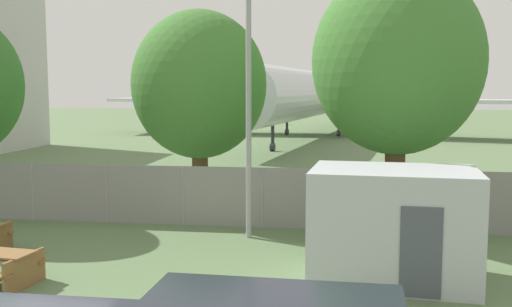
{
  "coord_description": "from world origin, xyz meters",
  "views": [
    {
      "loc": [
        4.92,
        -8.04,
        4.32
      ],
      "look_at": [
        1.92,
        13.17,
        2.0
      ],
      "focal_mm": 42.0,
      "sensor_mm": 36.0,
      "label": 1
    }
  ],
  "objects_px": {
    "tree_near_hangar": "(397,62)",
    "tree_behind_benches": "(199,85)",
    "portable_cabin": "(393,225)",
    "airplane": "(310,95)"
  },
  "relations": [
    {
      "from": "tree_near_hangar",
      "to": "tree_behind_benches",
      "type": "distance_m",
      "value": 6.95
    },
    {
      "from": "airplane",
      "to": "tree_behind_benches",
      "type": "height_order",
      "value": "airplane"
    },
    {
      "from": "tree_behind_benches",
      "to": "airplane",
      "type": "bearing_deg",
      "value": 86.27
    },
    {
      "from": "tree_near_hangar",
      "to": "airplane",
      "type": "bearing_deg",
      "value": 97.21
    },
    {
      "from": "portable_cabin",
      "to": "tree_behind_benches",
      "type": "bearing_deg",
      "value": 135.1
    },
    {
      "from": "tree_near_hangar",
      "to": "tree_behind_benches",
      "type": "bearing_deg",
      "value": 163.76
    },
    {
      "from": "tree_near_hangar",
      "to": "tree_behind_benches",
      "type": "xyz_separation_m",
      "value": [
        -6.64,
        1.93,
        -0.68
      ]
    },
    {
      "from": "tree_behind_benches",
      "to": "portable_cabin",
      "type": "bearing_deg",
      "value": -49.4
    },
    {
      "from": "portable_cabin",
      "to": "tree_near_hangar",
      "type": "bearing_deg",
      "value": 89.37
    },
    {
      "from": "tree_near_hangar",
      "to": "portable_cabin",
      "type": "bearing_deg",
      "value": -95.13
    }
  ]
}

